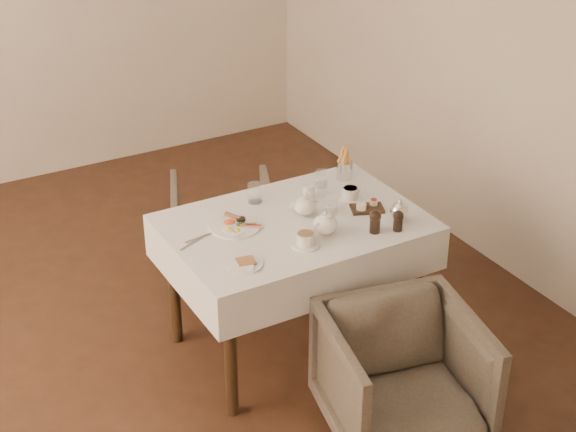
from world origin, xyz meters
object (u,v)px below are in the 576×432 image
(teapot_centre, at_px, (305,204))
(table, at_px, (295,241))
(armchair_far, at_px, (222,226))
(breakfast_plate, at_px, (235,225))
(armchair_near, at_px, (403,378))

(teapot_centre, bearing_deg, table, -147.73)
(armchair_far, xyz_separation_m, breakfast_plate, (-0.31, -0.82, 0.48))
(armchair_near, distance_m, armchair_far, 1.77)
(armchair_near, bearing_deg, teapot_centre, 102.63)
(breakfast_plate, bearing_deg, armchair_near, -68.26)
(armchair_near, xyz_separation_m, armchair_far, (-0.06, 1.77, -0.04))
(table, xyz_separation_m, armchair_near, (0.09, -0.85, -0.32))
(armchair_far, bearing_deg, teapot_centre, 116.21)
(breakfast_plate, xyz_separation_m, teapot_centre, (0.37, -0.06, 0.06))
(table, bearing_deg, breakfast_plate, 161.37)
(table, relative_size, armchair_far, 2.08)
(armchair_far, distance_m, teapot_centre, 1.04)
(armchair_far, xyz_separation_m, teapot_centre, (0.06, -0.89, 0.54))
(table, bearing_deg, armchair_far, 88.59)
(table, height_order, teapot_centre, teapot_centre)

